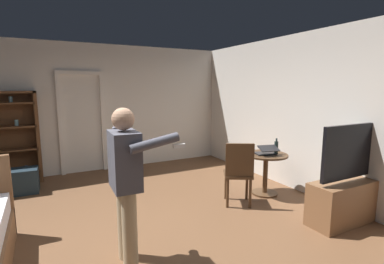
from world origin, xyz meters
name	(u,v)px	position (x,y,z in m)	size (l,w,h in m)	color
ground_plane	(145,243)	(0.00, 0.00, 0.00)	(7.40, 7.40, 0.00)	brown
wall_back	(92,108)	(0.00, 3.42, 1.35)	(6.15, 0.12, 2.70)	silver
wall_right	(326,116)	(3.01, 0.00, 1.35)	(0.12, 6.96, 2.70)	silver
doorway_frame	(82,115)	(-0.22, 3.34, 1.22)	(0.93, 0.08, 2.13)	white
bookshelf	(12,134)	(-1.47, 3.20, 0.94)	(0.90, 0.32, 1.73)	brown
tv_flatscreen	(350,193)	(2.65, -0.73, 0.39)	(1.27, 0.40, 1.34)	brown
side_table	(266,167)	(2.32, 0.55, 0.48)	(0.71, 0.71, 0.70)	#4C331E
laptop	(266,152)	(2.28, 0.51, 0.75)	(0.39, 0.40, 0.16)	black
bottle_on_table	(276,147)	(2.46, 0.47, 0.81)	(0.06, 0.06, 0.26)	#202E2B
wooden_chair	(239,171)	(1.63, 0.39, 0.54)	(0.57, 0.57, 0.99)	#4C331E
person_blue_shirt	(126,177)	(-0.26, -0.29, 0.93)	(0.66, 0.56, 1.62)	tan
suitcase_dark	(20,181)	(-1.37, 2.53, 0.21)	(0.55, 0.38, 0.42)	#1E2D38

